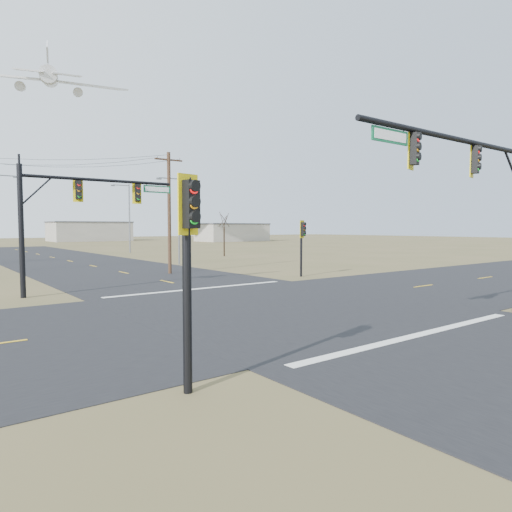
{
  "coord_description": "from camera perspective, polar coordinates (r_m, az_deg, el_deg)",
  "views": [
    {
      "loc": [
        -13.97,
        -16.55,
        3.77
      ],
      "look_at": [
        -0.66,
        1.0,
        2.38
      ],
      "focal_mm": 32.0,
      "sensor_mm": 36.0,
      "label": 1
    }
  ],
  "objects": [
    {
      "name": "streetlight_a",
      "position": [
        46.17,
        -9.84,
        4.98
      ],
      "size": [
        2.43,
        0.24,
        8.75
      ],
      "rotation": [
        0.0,
        0.0,
        -0.04
      ],
      "color": "slate",
      "rests_on": "ground"
    },
    {
      "name": "jet_airliner",
      "position": [
        96.16,
        -24.42,
        19.62
      ],
      "size": [
        21.4,
        22.24,
        11.61
      ],
      "rotation": [
        0.0,
        -0.24,
        1.32
      ],
      "color": "silver"
    },
    {
      "name": "mast_arm_near",
      "position": [
        20.13,
        26.17,
        8.21
      ],
      "size": [
        11.01,
        0.54,
        7.6
      ],
      "rotation": [
        0.0,
        0.0,
        0.29
      ],
      "color": "black",
      "rests_on": "ground"
    },
    {
      "name": "mast_arm_far",
      "position": [
        27.88,
        -21.33,
        6.17
      ],
      "size": [
        8.84,
        0.58,
        7.1
      ],
      "rotation": [
        0.0,
        0.0,
        -0.38
      ],
      "color": "black",
      "rests_on": "ground"
    },
    {
      "name": "ground",
      "position": [
        21.99,
        2.97,
        -6.26
      ],
      "size": [
        320.0,
        320.0,
        0.0
      ],
      "primitive_type": "plane",
      "color": "brown",
      "rests_on": "ground"
    },
    {
      "name": "road_ew",
      "position": [
        21.99,
        2.97,
        -6.23
      ],
      "size": [
        160.0,
        14.0,
        0.02
      ],
      "primitive_type": "cube",
      "color": "black",
      "rests_on": "ground"
    },
    {
      "name": "pedestal_signal_sw",
      "position": [
        10.2,
        -8.36,
        2.25
      ],
      "size": [
        0.63,
        0.55,
        4.97
      ],
      "rotation": [
        0.0,
        0.0,
        0.2
      ],
      "color": "black",
      "rests_on": "ground"
    },
    {
      "name": "warehouse_mid",
      "position": [
        132.42,
        -20.09,
        2.86
      ],
      "size": [
        20.0,
        12.0,
        5.0
      ],
      "primitive_type": "cube",
      "color": "#A59F93",
      "rests_on": "ground"
    },
    {
      "name": "stop_bar_far",
      "position": [
        28.07,
        -6.98,
        -4.06
      ],
      "size": [
        12.0,
        0.4,
        0.01
      ],
      "primitive_type": "cube",
      "color": "silver",
      "rests_on": "road_ns"
    },
    {
      "name": "bare_tree_c",
      "position": [
        59.49,
        -4.01,
        4.57
      ],
      "size": [
        2.69,
        2.69,
        6.07
      ],
      "rotation": [
        0.0,
        0.0,
        -0.05
      ],
      "color": "black",
      "rests_on": "ground"
    },
    {
      "name": "road_ns",
      "position": [
        21.99,
        2.97,
        -6.23
      ],
      "size": [
        14.0,
        160.0,
        0.02
      ],
      "primitive_type": "cube",
      "color": "black",
      "rests_on": "ground"
    },
    {
      "name": "utility_pole_near",
      "position": [
        37.5,
        -10.79,
        5.53
      ],
      "size": [
        2.38,
        0.28,
        9.75
      ],
      "rotation": [
        0.0,
        0.0,
        -0.01
      ],
      "color": "#49311F",
      "rests_on": "ground"
    },
    {
      "name": "pedestal_signal_ne",
      "position": [
        34.79,
        5.84,
        2.61
      ],
      "size": [
        0.64,
        0.55,
        4.32
      ],
      "rotation": [
        0.0,
        0.0,
        0.26
      ],
      "color": "black",
      "rests_on": "ground"
    },
    {
      "name": "stop_bar_near",
      "position": [
        17.07,
        19.65,
        -9.26
      ],
      "size": [
        12.0,
        0.4,
        0.01
      ],
      "primitive_type": "cube",
      "color": "silver",
      "rests_on": "road_ns"
    },
    {
      "name": "warehouse_right",
      "position": [
        122.77,
        -3.0,
        2.91
      ],
      "size": [
        18.0,
        10.0,
        4.5
      ],
      "primitive_type": "cube",
      "color": "#A59F93",
      "rests_on": "ground"
    },
    {
      "name": "streetlight_b",
      "position": [
        70.23,
        -15.71,
        5.04
      ],
      "size": [
        2.81,
        0.29,
        10.09
      ],
      "rotation": [
        0.0,
        0.0,
        0.07
      ],
      "color": "slate",
      "rests_on": "ground"
    }
  ]
}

